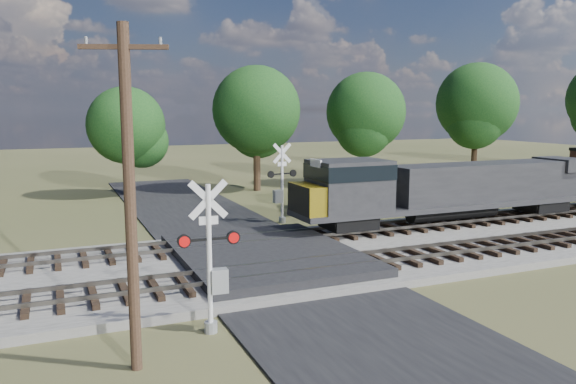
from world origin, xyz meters
name	(u,v)px	position (x,y,z in m)	size (l,w,h in m)	color
ground	(270,268)	(0.00, 0.00, 0.00)	(160.00, 160.00, 0.00)	#424826
ballast_bed	(458,239)	(10.00, 0.50, 0.15)	(140.00, 10.00, 0.30)	gray
road	(270,267)	(0.00, 0.00, 0.04)	(7.00, 60.00, 0.08)	black
crossing_panel	(266,257)	(0.00, 0.50, 0.32)	(7.00, 9.00, 0.62)	#262628
track_near	(362,262)	(3.12, -2.00, 0.41)	(140.00, 2.60, 0.33)	black
track_far	(308,236)	(3.12, 3.00, 0.41)	(140.00, 2.60, 0.33)	black
crossing_signal_near	(213,270)	(-3.94, -5.62, 1.86)	(1.81, 0.39, 4.48)	silver
crossing_signal_far	(281,190)	(3.85, 8.26, 1.90)	(1.84, 0.42, 4.56)	silver
utility_pole	(130,193)	(-6.34, -7.15, 4.45)	(1.97, 0.80, 8.39)	#352518
equipment_shed	(348,190)	(9.12, 10.01, 1.36)	(4.84, 4.84, 2.69)	#4D2E21
treeline	(345,108)	(14.77, 20.76, 6.52)	(83.14, 10.17, 11.62)	black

